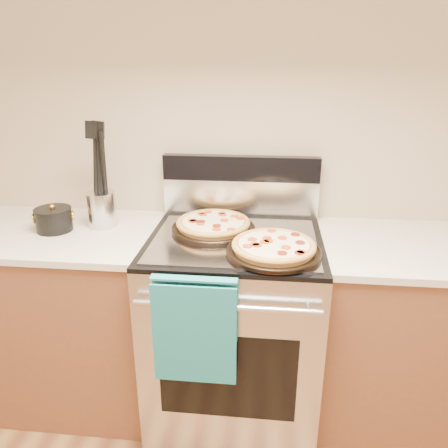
# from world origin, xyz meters

# --- Properties ---
(wall_back) EXTENTS (4.00, 0.00, 4.00)m
(wall_back) POSITION_xyz_m (0.00, 2.00, 1.35)
(wall_back) COLOR tan
(wall_back) RESTS_ON ground
(range_body) EXTENTS (0.76, 0.68, 0.90)m
(range_body) POSITION_xyz_m (0.00, 1.65, 0.45)
(range_body) COLOR #B7B7BC
(range_body) RESTS_ON ground
(oven_window) EXTENTS (0.56, 0.01, 0.40)m
(oven_window) POSITION_xyz_m (0.00, 1.31, 0.45)
(oven_window) COLOR black
(oven_window) RESTS_ON range_body
(cooktop) EXTENTS (0.76, 0.68, 0.02)m
(cooktop) POSITION_xyz_m (0.00, 1.65, 0.91)
(cooktop) COLOR black
(cooktop) RESTS_ON range_body
(backsplash_lower) EXTENTS (0.76, 0.06, 0.18)m
(backsplash_lower) POSITION_xyz_m (0.00, 1.96, 1.01)
(backsplash_lower) COLOR silver
(backsplash_lower) RESTS_ON cooktop
(backsplash_upper) EXTENTS (0.76, 0.06, 0.12)m
(backsplash_upper) POSITION_xyz_m (0.00, 1.96, 1.16)
(backsplash_upper) COLOR black
(backsplash_upper) RESTS_ON backsplash_lower
(oven_handle) EXTENTS (0.70, 0.03, 0.03)m
(oven_handle) POSITION_xyz_m (0.00, 1.27, 0.80)
(oven_handle) COLOR silver
(oven_handle) RESTS_ON range_body
(dish_towel) EXTENTS (0.32, 0.05, 0.42)m
(dish_towel) POSITION_xyz_m (-0.12, 1.27, 0.70)
(dish_towel) COLOR #1A6F86
(dish_towel) RESTS_ON oven_handle
(foil_sheet) EXTENTS (0.70, 0.55, 0.01)m
(foil_sheet) POSITION_xyz_m (0.00, 1.62, 0.92)
(foil_sheet) COLOR gray
(foil_sheet) RESTS_ON cooktop
(cabinet_left) EXTENTS (1.00, 0.62, 0.88)m
(cabinet_left) POSITION_xyz_m (-0.88, 1.68, 0.44)
(cabinet_left) COLOR brown
(cabinet_left) RESTS_ON ground
(countertop_left) EXTENTS (1.02, 0.64, 0.03)m
(countertop_left) POSITION_xyz_m (-0.88, 1.68, 0.90)
(countertop_left) COLOR beige
(countertop_left) RESTS_ON cabinet_left
(cabinet_right) EXTENTS (1.00, 0.62, 0.88)m
(cabinet_right) POSITION_xyz_m (0.88, 1.68, 0.44)
(cabinet_right) COLOR brown
(cabinet_right) RESTS_ON ground
(countertop_right) EXTENTS (1.02, 0.64, 0.03)m
(countertop_right) POSITION_xyz_m (0.88, 1.68, 0.90)
(countertop_right) COLOR beige
(countertop_right) RESTS_ON cabinet_right
(pepperoni_pizza_back) EXTENTS (0.46, 0.46, 0.05)m
(pepperoni_pizza_back) POSITION_xyz_m (-0.11, 1.72, 0.95)
(pepperoni_pizza_back) COLOR #B07B35
(pepperoni_pizza_back) RESTS_ON foil_sheet
(pepperoni_pizza_front) EXTENTS (0.41, 0.41, 0.05)m
(pepperoni_pizza_front) POSITION_xyz_m (0.17, 1.49, 0.95)
(pepperoni_pizza_front) COLOR #B07B35
(pepperoni_pizza_front) RESTS_ON foil_sheet
(utensil_crock) EXTENTS (0.16, 0.16, 0.17)m
(utensil_crock) POSITION_xyz_m (-0.64, 1.76, 0.99)
(utensil_crock) COLOR silver
(utensil_crock) RESTS_ON countertop_left
(saucepan) EXTENTS (0.21, 0.21, 0.10)m
(saucepan) POSITION_xyz_m (-0.84, 1.68, 0.96)
(saucepan) COLOR black
(saucepan) RESTS_ON countertop_left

